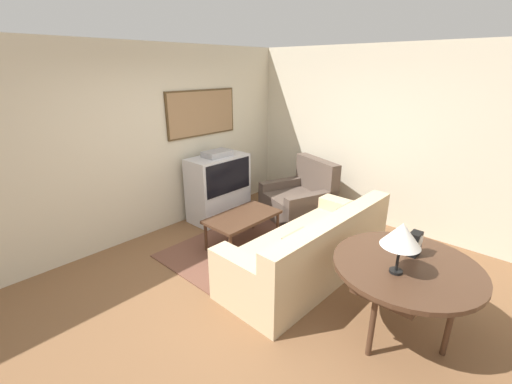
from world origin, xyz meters
TOP-DOWN VIEW (x-y plane):
  - ground_plane at (0.00, 0.00)m, footprint 12.00×12.00m
  - wall_back at (0.02, 2.13)m, footprint 12.00×0.10m
  - wall_right at (2.63, 0.00)m, footprint 0.06×12.00m
  - area_rug at (0.63, 0.71)m, footprint 2.23×1.54m
  - tv at (0.99, 1.76)m, footprint 0.99×0.52m
  - couch at (0.62, -0.31)m, footprint 2.28×0.95m
  - armchair at (1.94, 0.80)m, footprint 1.21×1.22m
  - coffee_table at (0.59, 0.80)m, footprint 1.04×0.58m
  - console_table at (0.38, -1.47)m, footprint 1.28×1.28m
  - table_lamp at (0.19, -1.44)m, footprint 0.33×0.33m
  - mantel_clock at (0.59, -1.45)m, footprint 0.13×0.10m

SIDE VIEW (x-z plane):
  - ground_plane at x=0.00m, z-range 0.00..0.00m
  - area_rug at x=0.63m, z-range 0.00..0.01m
  - armchair at x=1.94m, z-range -0.18..0.77m
  - couch at x=0.62m, z-range -0.11..0.73m
  - coffee_table at x=0.59m, z-range 0.18..0.63m
  - tv at x=0.99m, z-range -0.03..1.11m
  - console_table at x=0.38m, z-range 0.31..1.04m
  - mantel_clock at x=0.59m, z-range 0.74..0.97m
  - table_lamp at x=0.19m, z-range 0.86..1.32m
  - wall_right at x=2.63m, z-range 0.00..2.70m
  - wall_back at x=0.02m, z-range 0.01..2.71m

